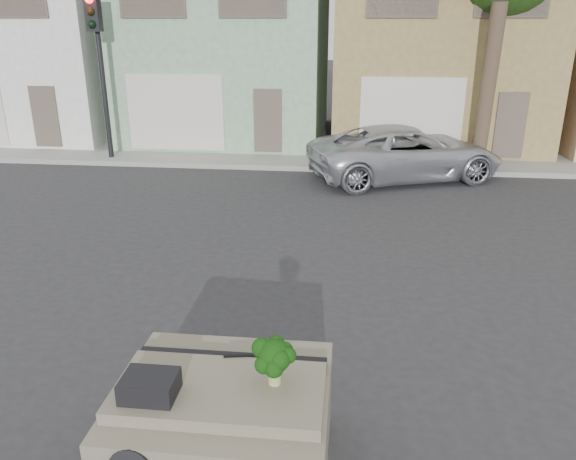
# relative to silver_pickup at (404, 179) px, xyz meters

# --- Properties ---
(ground_plane) EXTENTS (120.00, 120.00, 0.00)m
(ground_plane) POSITION_rel_silver_pickup_xyz_m (-2.69, -8.51, 0.00)
(ground_plane) COLOR #303033
(ground_plane) RESTS_ON ground
(sidewalk) EXTENTS (40.00, 3.00, 0.15)m
(sidewalk) POSITION_rel_silver_pickup_xyz_m (-2.69, 1.99, 0.07)
(sidewalk) COLOR gray
(sidewalk) RESTS_ON ground
(townhouse_white) EXTENTS (7.20, 8.20, 7.55)m
(townhouse_white) POSITION_rel_silver_pickup_xyz_m (-13.69, 5.99, 3.77)
(townhouse_white) COLOR white
(townhouse_white) RESTS_ON ground
(townhouse_mint) EXTENTS (7.20, 8.20, 7.55)m
(townhouse_mint) POSITION_rel_silver_pickup_xyz_m (-6.19, 5.99, 3.77)
(townhouse_mint) COLOR #88B08C
(townhouse_mint) RESTS_ON ground
(townhouse_tan) EXTENTS (7.20, 8.20, 7.55)m
(townhouse_tan) POSITION_rel_silver_pickup_xyz_m (1.31, 5.99, 3.77)
(townhouse_tan) COLOR #97814B
(townhouse_tan) RESTS_ON ground
(silver_pickup) EXTENTS (5.98, 4.28, 1.51)m
(silver_pickup) POSITION_rel_silver_pickup_xyz_m (0.00, 0.00, 0.00)
(silver_pickup) COLOR silver
(silver_pickup) RESTS_ON ground
(traffic_signal) EXTENTS (0.40, 0.40, 5.10)m
(traffic_signal) POSITION_rel_silver_pickup_xyz_m (-9.19, 0.99, 2.55)
(traffic_signal) COLOR black
(traffic_signal) RESTS_ON ground
(tree_near) EXTENTS (4.40, 4.00, 8.50)m
(tree_near) POSITION_rel_silver_pickup_xyz_m (2.31, 1.29, 4.25)
(tree_near) COLOR #1E3D12
(tree_near) RESTS_ON ground
(car_dashboard) EXTENTS (2.00, 1.80, 1.12)m
(car_dashboard) POSITION_rel_silver_pickup_xyz_m (-2.69, -11.51, 0.56)
(car_dashboard) COLOR #78705C
(car_dashboard) RESTS_ON ground
(instrument_hump) EXTENTS (0.48, 0.38, 0.20)m
(instrument_hump) POSITION_rel_silver_pickup_xyz_m (-3.27, -11.86, 1.22)
(instrument_hump) COLOR black
(instrument_hump) RESTS_ON car_dashboard
(wiper_arm) EXTENTS (0.69, 0.15, 0.02)m
(wiper_arm) POSITION_rel_silver_pickup_xyz_m (-2.41, -11.13, 1.13)
(wiper_arm) COLOR black
(wiper_arm) RESTS_ON car_dashboard
(broccoli) EXTENTS (0.45, 0.45, 0.46)m
(broccoli) POSITION_rel_silver_pickup_xyz_m (-2.19, -11.56, 1.35)
(broccoli) COLOR black
(broccoli) RESTS_ON car_dashboard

